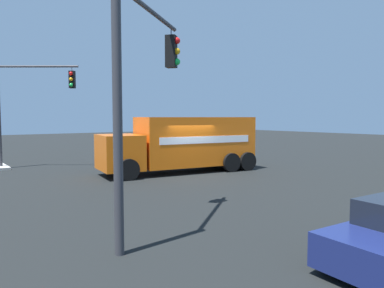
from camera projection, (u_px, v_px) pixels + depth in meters
The scene contains 5 objects.
ground_plane at pixel (186, 174), 18.67m from camera, with size 100.00×100.00×0.00m, color black.
delivery_truck at pixel (184, 143), 19.31m from camera, with size 3.95×8.53×2.90m.
traffic_light_primary at pixel (142, 78), 8.68m from camera, with size 2.66×3.28×5.84m.
traffic_light_secondary at pixel (24, 98), 20.27m from camera, with size 2.91×3.72×5.82m.
pickup_tan at pixel (155, 144), 29.69m from camera, with size 2.72×5.39×1.38m.
Camera 1 is at (-14.98, 10.88, 2.91)m, focal length 34.07 mm.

